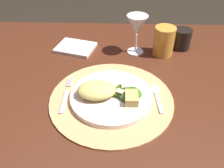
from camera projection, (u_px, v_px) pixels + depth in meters
dining_table at (128, 109)px, 0.87m from camera, size 1.39×0.85×0.70m
placemat at (111, 99)px, 0.70m from camera, size 0.37×0.37×0.01m
dinner_plate at (111, 96)px, 0.70m from camera, size 0.24×0.24×0.02m
pasta_serving at (97, 90)px, 0.68m from camera, size 0.12×0.09×0.04m
salad_greens at (125, 92)px, 0.69m from camera, size 0.10×0.09×0.03m
bread_piece at (133, 98)px, 0.66m from camera, size 0.04×0.05×0.02m
fork at (66, 96)px, 0.71m from camera, size 0.01×0.16×0.00m
spoon at (156, 93)px, 0.72m from camera, size 0.03×0.13×0.01m
napkin at (76, 48)px, 0.93m from camera, size 0.17×0.14×0.01m
wine_glass at (137, 26)px, 0.85m from camera, size 0.08×0.08×0.15m
amber_tumbler at (164, 41)px, 0.88m from camera, size 0.08×0.08×0.11m
dark_tumbler at (182, 39)px, 0.92m from camera, size 0.07×0.07×0.08m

